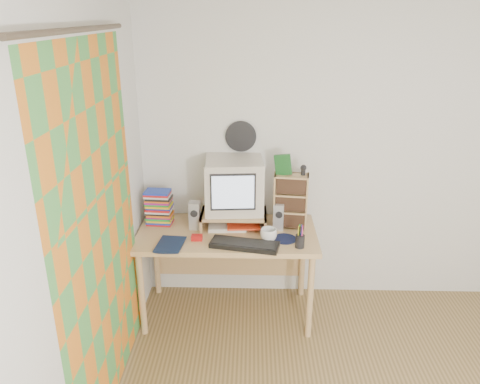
# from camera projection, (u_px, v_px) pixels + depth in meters

# --- Properties ---
(back_wall) EXTENTS (3.50, 0.00, 3.50)m
(back_wall) POSITION_uv_depth(u_px,v_px,m) (355.00, 158.00, 3.81)
(back_wall) COLOR silver
(back_wall) RESTS_ON floor
(left_wall) EXTENTS (0.00, 3.50, 3.50)m
(left_wall) POSITION_uv_depth(u_px,v_px,m) (59.00, 262.00, 2.22)
(left_wall) COLOR silver
(left_wall) RESTS_ON floor
(curtain) EXTENTS (0.00, 2.20, 2.20)m
(curtain) POSITION_uv_depth(u_px,v_px,m) (101.00, 236.00, 2.70)
(curtain) COLOR orange
(curtain) RESTS_ON left_wall
(wall_disc) EXTENTS (0.25, 0.02, 0.25)m
(wall_disc) POSITION_uv_depth(u_px,v_px,m) (241.00, 136.00, 3.75)
(wall_disc) COLOR black
(wall_disc) RESTS_ON back_wall
(desk) EXTENTS (1.40, 0.70, 0.75)m
(desk) POSITION_uv_depth(u_px,v_px,m) (227.00, 243.00, 3.78)
(desk) COLOR tan
(desk) RESTS_ON floor
(monitor_riser) EXTENTS (0.52, 0.30, 0.12)m
(monitor_riser) POSITION_uv_depth(u_px,v_px,m) (234.00, 216.00, 3.73)
(monitor_riser) COLOR #D7B371
(monitor_riser) RESTS_ON desk
(crt_monitor) EXTENTS (0.48, 0.48, 0.42)m
(crt_monitor) POSITION_uv_depth(u_px,v_px,m) (234.00, 186.00, 3.69)
(crt_monitor) COLOR beige
(crt_monitor) RESTS_ON monitor_riser
(speaker_left) EXTENTS (0.09, 0.09, 0.22)m
(speaker_left) POSITION_uv_depth(u_px,v_px,m) (195.00, 215.00, 3.69)
(speaker_left) COLOR #B1B0B5
(speaker_left) RESTS_ON desk
(speaker_right) EXTENTS (0.09, 0.09, 0.22)m
(speaker_right) POSITION_uv_depth(u_px,v_px,m) (279.00, 216.00, 3.68)
(speaker_right) COLOR #B1B0B5
(speaker_right) RESTS_ON desk
(keyboard) EXTENTS (0.53, 0.27, 0.03)m
(keyboard) POSITION_uv_depth(u_px,v_px,m) (245.00, 245.00, 3.43)
(keyboard) COLOR black
(keyboard) RESTS_ON desk
(dvd_stack) EXTENTS (0.21, 0.16, 0.28)m
(dvd_stack) POSITION_uv_depth(u_px,v_px,m) (159.00, 207.00, 3.77)
(dvd_stack) COLOR brown
(dvd_stack) RESTS_ON desk
(cd_rack) EXTENTS (0.28, 0.17, 0.44)m
(cd_rack) POSITION_uv_depth(u_px,v_px,m) (291.00, 201.00, 3.68)
(cd_rack) COLOR #D7B371
(cd_rack) RESTS_ON desk
(mug) EXTENTS (0.13, 0.13, 0.10)m
(mug) POSITION_uv_depth(u_px,v_px,m) (269.00, 235.00, 3.51)
(mug) COLOR white
(mug) RESTS_ON desk
(diary) EXTENTS (0.25, 0.20, 0.05)m
(diary) POSITION_uv_depth(u_px,v_px,m) (158.00, 242.00, 3.45)
(diary) COLOR #101E3E
(diary) RESTS_ON desk
(mousepad) EXTENTS (0.23, 0.23, 0.00)m
(mousepad) POSITION_uv_depth(u_px,v_px,m) (285.00, 239.00, 3.55)
(mousepad) COLOR black
(mousepad) RESTS_ON desk
(pen_cup) EXTENTS (0.07, 0.07, 0.14)m
(pen_cup) POSITION_uv_depth(u_px,v_px,m) (300.00, 239.00, 3.40)
(pen_cup) COLOR black
(pen_cup) RESTS_ON desk
(papers) EXTENTS (0.31, 0.24, 0.04)m
(papers) POSITION_uv_depth(u_px,v_px,m) (233.00, 225.00, 3.74)
(papers) COLOR white
(papers) RESTS_ON desk
(red_box) EXTENTS (0.08, 0.05, 0.04)m
(red_box) POSITION_uv_depth(u_px,v_px,m) (197.00, 238.00, 3.53)
(red_box) COLOR #AF1312
(red_box) RESTS_ON desk
(game_box) EXTENTS (0.13, 0.05, 0.16)m
(game_box) POSITION_uv_depth(u_px,v_px,m) (283.00, 165.00, 3.58)
(game_box) COLOR #17511E
(game_box) RESTS_ON cd_rack
(webcam) EXTENTS (0.05, 0.05, 0.08)m
(webcam) POSITION_uv_depth(u_px,v_px,m) (303.00, 170.00, 3.58)
(webcam) COLOR black
(webcam) RESTS_ON cd_rack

